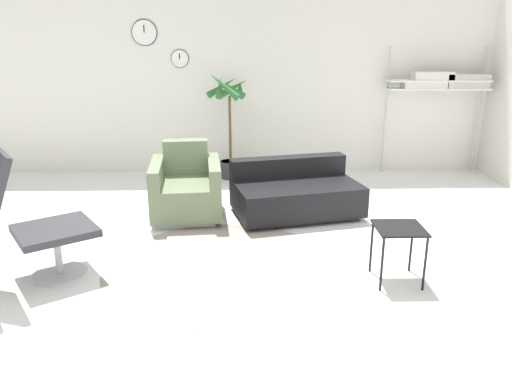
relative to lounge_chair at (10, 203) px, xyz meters
name	(u,v)px	position (x,y,z in m)	size (l,w,h in m)	color
ground_plane	(235,266)	(1.69, 0.29, -0.69)	(12.00, 12.00, 0.00)	white
wall_back	(238,73)	(1.69, 3.52, 0.71)	(12.00, 0.09, 2.80)	silver
round_rug	(222,267)	(1.58, 0.27, -0.68)	(2.02, 2.02, 0.01)	gray
lounge_chair	(10,203)	(0.00, 0.00, 0.00)	(1.07, 0.96, 1.19)	#BCBCC1
armchair_red	(186,190)	(1.14, 1.59, -0.40)	(0.81, 0.93, 0.78)	silver
couch_low	(295,194)	(2.33, 1.60, -0.46)	(1.48, 1.11, 0.59)	black
side_table	(399,234)	(3.00, 0.00, -0.28)	(0.37, 0.37, 0.46)	black
potted_plant	(230,127)	(1.57, 3.11, 0.03)	(0.59, 0.64, 1.47)	#333338
shelf_unit	(444,83)	(4.50, 3.26, 0.60)	(1.38, 0.28, 1.77)	#BCBCC1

